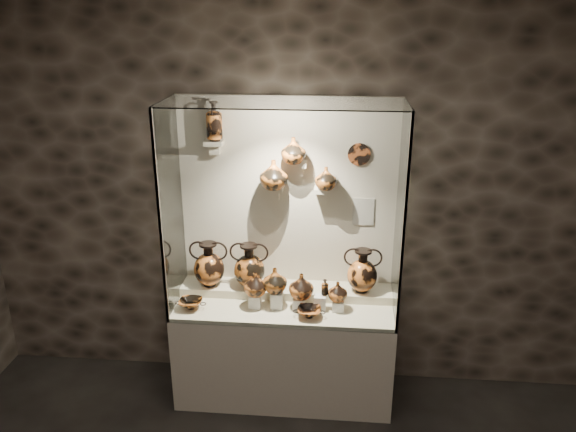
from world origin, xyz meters
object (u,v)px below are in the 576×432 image
object	(u,v)px
amphora_left	(209,264)
jug_a	(255,284)
amphora_mid	(249,266)
jug_c	(301,286)
kylix_right	(309,312)
lekythos_small	(325,286)
lekythos_tall	(214,119)
ovoid_vase_a	(274,175)
amphora_right	(362,271)
jug_b	(275,280)
jug_e	(338,291)
kylix_left	(191,303)
ovoid_vase_c	(326,178)
ovoid_vase_b	(293,150)

from	to	relation	value
amphora_left	jug_a	bearing A→B (deg)	-35.41
amphora_mid	jug_c	distance (m)	0.47
jug_a	kylix_right	bearing A→B (deg)	-13.54
lekythos_small	lekythos_tall	size ratio (longest dim) A/B	0.45
ovoid_vase_a	amphora_right	bearing A→B (deg)	7.03
amphora_mid	jug_b	bearing A→B (deg)	-50.49
amphora_mid	amphora_right	bearing A→B (deg)	-11.68
amphora_mid	jug_e	size ratio (longest dim) A/B	2.37
jug_b	lekythos_small	bearing A→B (deg)	-12.55
kylix_right	jug_b	bearing A→B (deg)	164.25
lekythos_small	kylix_left	size ratio (longest dim) A/B	0.64
amphora_right	jug_b	bearing A→B (deg)	179.69
ovoid_vase_c	amphora_left	bearing A→B (deg)	176.13
jug_c	lekythos_small	world-z (taller)	jug_c
jug_a	ovoid_vase_a	distance (m)	0.85
amphora_right	kylix_left	distance (m)	1.35
kylix_left	kylix_right	distance (m)	0.92
kylix_right	ovoid_vase_b	world-z (taller)	ovoid_vase_b
amphora_left	amphora_mid	xyz separation A→B (m)	(0.33, 0.00, -0.00)
kylix_right	ovoid_vase_c	bearing A→B (deg)	87.20
lekythos_tall	ovoid_vase_c	bearing A→B (deg)	-7.55
amphora_left	amphora_right	xyz separation A→B (m)	(1.22, 0.01, -0.01)
amphora_left	lekythos_tall	xyz separation A→B (m)	(0.08, 0.08, 1.15)
kylix_left	ovoid_vase_a	size ratio (longest dim) A/B	1.03
lekythos_tall	ovoid_vase_c	distance (m)	0.94
amphora_mid	jug_e	xyz separation A→B (m)	(0.70, -0.18, -0.10)
amphora_mid	ovoid_vase_b	world-z (taller)	ovoid_vase_b
jug_b	ovoid_vase_b	size ratio (longest dim) A/B	1.01
ovoid_vase_b	jug_e	bearing A→B (deg)	-24.03
amphora_left	jug_a	size ratio (longest dim) A/B	1.96
amphora_mid	jug_c	world-z (taller)	amphora_mid
amphora_mid	kylix_right	world-z (taller)	amphora_mid
ovoid_vase_b	ovoid_vase_c	world-z (taller)	ovoid_vase_b
amphora_mid	jug_b	size ratio (longest dim) A/B	1.88
lekythos_small	amphora_right	bearing A→B (deg)	35.05
jug_e	ovoid_vase_c	xyz separation A→B (m)	(-0.11, 0.25, 0.82)
jug_e	kylix_right	bearing A→B (deg)	-163.10
kylix_left	lekythos_tall	world-z (taller)	lekythos_tall
ovoid_vase_a	ovoid_vase_b	xyz separation A→B (m)	(0.15, 0.01, 0.19)
amphora_mid	kylix_left	xyz separation A→B (m)	(-0.42, -0.27, -0.21)
jug_b	kylix_right	world-z (taller)	jug_b
jug_a	jug_b	size ratio (longest dim) A/B	0.96
jug_c	lekythos_small	bearing A→B (deg)	-1.44
jug_a	ovoid_vase_c	size ratio (longest dim) A/B	1.09
jug_a	ovoid_vase_c	distance (m)	0.97
kylix_left	kylix_right	size ratio (longest dim) A/B	1.00
jug_b	kylix_left	world-z (taller)	jug_b
kylix_right	ovoid_vase_b	xyz separation A→B (m)	(-0.15, 0.37, 1.14)
jug_c	kylix_right	distance (m)	0.21
ovoid_vase_b	amphora_left	bearing A→B (deg)	-165.73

